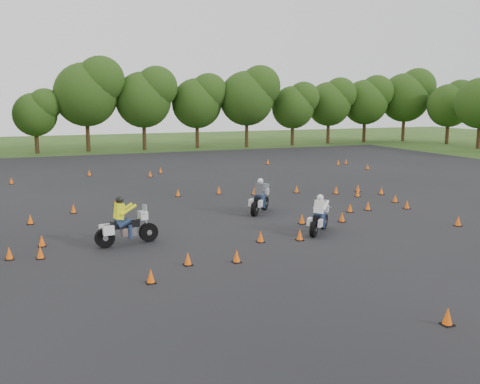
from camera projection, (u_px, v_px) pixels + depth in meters
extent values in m
plane|color=#2D5119|center=(274.00, 234.00, 23.13)|extent=(140.00, 140.00, 0.00)
plane|color=black|center=(226.00, 208.00, 28.62)|extent=(62.00, 62.00, 0.00)
cone|color=#FF5D0A|center=(358.00, 193.00, 31.87)|extent=(0.26, 0.26, 0.45)
cone|color=#FF5D0A|center=(367.00, 167.00, 44.24)|extent=(0.26, 0.26, 0.45)
cone|color=#FF5D0A|center=(9.00, 254.00, 19.41)|extent=(0.26, 0.26, 0.45)
cone|color=#FF5D0A|center=(178.00, 193.00, 31.97)|extent=(0.26, 0.26, 0.45)
cone|color=#FF5D0A|center=(30.00, 219.00, 24.88)|extent=(0.26, 0.26, 0.45)
cone|color=#FF5D0A|center=(358.00, 188.00, 33.56)|extent=(0.26, 0.26, 0.45)
cone|color=#FF5D0A|center=(161.00, 170.00, 41.91)|extent=(0.26, 0.26, 0.45)
cone|color=#FF5D0A|center=(338.00, 163.00, 47.09)|extent=(0.26, 0.26, 0.45)
cone|color=#FF5D0A|center=(346.00, 162.00, 47.69)|extent=(0.26, 0.26, 0.45)
cone|color=#FF5D0A|center=(40.00, 253.00, 19.52)|extent=(0.26, 0.26, 0.45)
cone|color=#FF5D0A|center=(261.00, 237.00, 21.77)|extent=(0.26, 0.26, 0.45)
cone|color=#FF5D0A|center=(407.00, 205.00, 28.37)|extent=(0.26, 0.26, 0.45)
cone|color=#FF5D0A|center=(89.00, 173.00, 40.51)|extent=(0.26, 0.26, 0.45)
cone|color=#FF5D0A|center=(268.00, 162.00, 47.50)|extent=(0.26, 0.26, 0.45)
cone|color=#FF5D0A|center=(336.00, 190.00, 32.85)|extent=(0.26, 0.26, 0.45)
cone|color=#FF5D0A|center=(350.00, 208.00, 27.52)|extent=(0.26, 0.26, 0.45)
cone|color=#FF5D0A|center=(11.00, 181.00, 36.64)|extent=(0.26, 0.26, 0.45)
cone|color=#FF5D0A|center=(395.00, 198.00, 30.12)|extent=(0.26, 0.26, 0.45)
cone|color=#FF5D0A|center=(219.00, 190.00, 32.85)|extent=(0.26, 0.26, 0.45)
cone|color=#FF5D0A|center=(368.00, 206.00, 28.02)|extent=(0.26, 0.26, 0.45)
cone|color=#FF5D0A|center=(188.00, 259.00, 18.75)|extent=(0.26, 0.26, 0.45)
cone|color=#FF5D0A|center=(381.00, 191.00, 32.62)|extent=(0.26, 0.26, 0.45)
cone|color=#FF5D0A|center=(73.00, 209.00, 27.30)|extent=(0.26, 0.26, 0.45)
cone|color=#FF5D0A|center=(300.00, 235.00, 22.06)|extent=(0.26, 0.26, 0.45)
cone|color=#FF5D0A|center=(254.00, 191.00, 32.47)|extent=(0.26, 0.26, 0.45)
cone|color=#FF5D0A|center=(297.00, 189.00, 33.26)|extent=(0.26, 0.26, 0.45)
cone|color=#FF5D0A|center=(448.00, 317.00, 13.79)|extent=(0.26, 0.26, 0.45)
cone|color=#FF5D0A|center=(42.00, 241.00, 21.13)|extent=(0.26, 0.26, 0.45)
cone|color=#FF5D0A|center=(458.00, 221.00, 24.53)|extent=(0.26, 0.26, 0.45)
cone|color=#FF5D0A|center=(342.00, 217.00, 25.35)|extent=(0.26, 0.26, 0.45)
cone|color=#FF5D0A|center=(302.00, 219.00, 24.96)|extent=(0.26, 0.26, 0.45)
cone|color=#FF5D0A|center=(151.00, 276.00, 16.93)|extent=(0.26, 0.26, 0.45)
cone|color=#FF5D0A|center=(150.00, 174.00, 40.04)|extent=(0.26, 0.26, 0.45)
cone|color=#FF5D0A|center=(237.00, 256.00, 19.08)|extent=(0.26, 0.26, 0.45)
cone|color=#FF5D0A|center=(116.00, 202.00, 29.19)|extent=(0.26, 0.26, 0.45)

